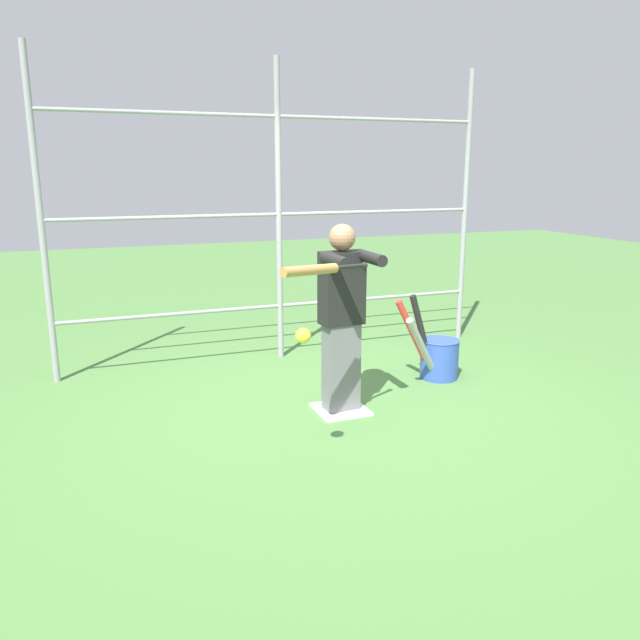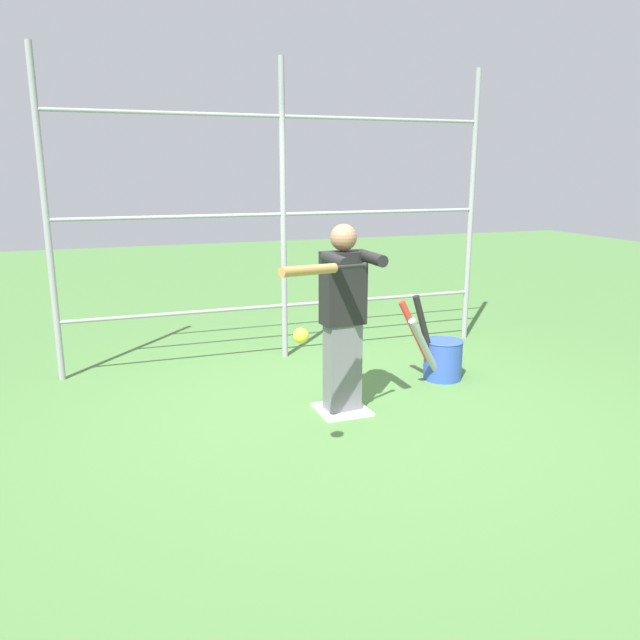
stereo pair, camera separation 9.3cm
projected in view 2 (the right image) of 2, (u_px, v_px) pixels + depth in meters
name	position (u px, v px, depth m)	size (l,w,h in m)	color
ground_plane	(342.00, 411.00, 5.03)	(24.00, 24.00, 0.00)	#4C7A3D
home_plate	(342.00, 409.00, 5.03)	(0.40, 0.40, 0.02)	white
fence_backstop	(283.00, 214.00, 6.15)	(4.37, 0.06, 2.93)	#939399
batter	(344.00, 313.00, 4.83)	(0.38, 0.52, 1.50)	slate
baseball_bat_swinging	(317.00, 269.00, 4.01)	(0.76, 0.44, 0.11)	black
softball_in_flight	(301.00, 336.00, 3.76)	(0.10, 0.10, 0.10)	yellow
bat_bucket	(440.00, 356.00, 5.73)	(0.73, 0.55, 0.82)	#3351B2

